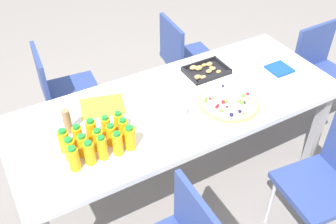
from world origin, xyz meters
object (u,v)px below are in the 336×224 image
chair_far_left (62,89)px  fruit_pizza (229,102)px  juice_bottle_4 (130,138)px  juice_bottle_7 (98,140)px  paper_folder (102,106)px  cardboard_tube (67,121)px  juice_bottle_13 (106,127)px  juice_bottle_3 (118,144)px  juice_bottle_5 (70,149)px  juice_bottle_1 (90,153)px  plate_stack (170,109)px  juice_bottle_6 (83,146)px  juice_bottle_12 (92,131)px  juice_bottle_8 (111,135)px  juice_bottle_9 (124,130)px  juice_bottle_11 (78,136)px  party_table (178,111)px  chair_far_right (184,56)px  juice_bottle_0 (74,159)px  napkin_stack (279,69)px  juice_bottle_2 (102,148)px  chair_near_right (329,179)px  juice_bottle_10 (64,141)px  snack_tray (205,71)px  juice_bottle_14 (119,123)px  chair_end (321,69)px

chair_far_left → fruit_pizza: chair_far_left is taller
juice_bottle_4 → juice_bottle_7: 0.17m
paper_folder → cardboard_tube: bearing=-154.7°
chair_far_left → juice_bottle_13: juice_bottle_13 is taller
juice_bottle_3 → juice_bottle_5: bearing=160.0°
juice_bottle_1 → fruit_pizza: (0.91, 0.04, -0.06)m
juice_bottle_7 → plate_stack: 0.49m
juice_bottle_6 → paper_folder: (0.23, 0.33, -0.06)m
juice_bottle_12 → juice_bottle_8: bearing=-41.1°
juice_bottle_8 → juice_bottle_9: size_ratio=0.92×
juice_bottle_9 → juice_bottle_11: bearing=161.0°
party_table → chair_far_right: bearing=56.0°
party_table → fruit_pizza: (0.27, -0.16, 0.08)m
party_table → juice_bottle_0: 0.76m
juice_bottle_0 → cardboard_tube: 0.29m
napkin_stack → chair_far_left: bearing=147.6°
juice_bottle_2 → juice_bottle_12: 0.15m
juice_bottle_8 → paper_folder: bearing=77.2°
party_table → chair_near_right: bearing=-55.1°
juice_bottle_0 → juice_bottle_9: size_ratio=0.99×
juice_bottle_4 → juice_bottle_10: 0.34m
chair_near_right → juice_bottle_9: size_ratio=5.58×
juice_bottle_6 → juice_bottle_12: size_ratio=0.93×
juice_bottle_4 → juice_bottle_8: juice_bottle_4 is taller
juice_bottle_1 → juice_bottle_8: (0.15, 0.07, -0.00)m
juice_bottle_11 → juice_bottle_13: juice_bottle_11 is taller
juice_bottle_7 → paper_folder: (0.15, 0.32, -0.06)m
fruit_pizza → plate_stack: 0.37m
juice_bottle_12 → snack_tray: size_ratio=0.53×
juice_bottle_1 → juice_bottle_2: (0.07, 0.00, 0.00)m
party_table → chair_far_right: size_ratio=2.51×
juice_bottle_10 → napkin_stack: (1.51, 0.03, -0.06)m
chair_far_left → juice_bottle_13: bearing=7.0°
chair_near_right → juice_bottle_14: 1.23m
juice_bottle_13 → snack_tray: juice_bottle_13 is taller
juice_bottle_2 → juice_bottle_5: 0.16m
juice_bottle_13 → juice_bottle_4: bearing=-63.2°
juice_bottle_3 → plate_stack: (0.41, 0.16, -0.05)m
juice_bottle_2 → juice_bottle_6: 0.10m
juice_bottle_0 → juice_bottle_14: bearing=25.3°
juice_bottle_14 → napkin_stack: 1.21m
fruit_pizza → plate_stack: size_ratio=1.83×
juice_bottle_0 → juice_bottle_3: (0.23, -0.01, -0.00)m
juice_bottle_10 → plate_stack: size_ratio=0.71×
chair_far_left → juice_bottle_1: juice_bottle_1 is taller
juice_bottle_7 → chair_near_right: bearing=-30.4°
juice_bottle_2 → snack_tray: 0.98m
juice_bottle_3 → juice_bottle_13: bearing=90.6°
juice_bottle_2 → juice_bottle_4: bearing=-1.1°
chair_end → juice_bottle_4: 1.80m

